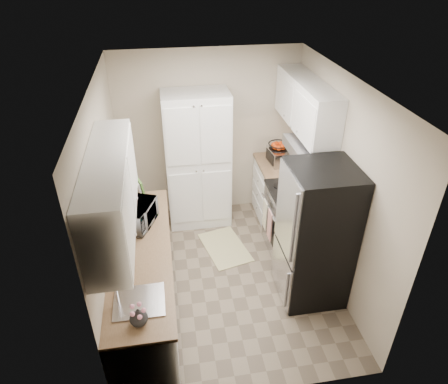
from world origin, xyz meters
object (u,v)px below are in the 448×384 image
object	(u,v)px
pantry_cabinet	(198,161)
toaster_oven	(280,156)
electric_range	(294,221)
refrigerator	(316,236)
microwave	(137,215)
wine_bottle	(127,196)

from	to	relation	value
pantry_cabinet	toaster_oven	distance (m)	1.18
electric_range	toaster_oven	world-z (taller)	toaster_oven
refrigerator	pantry_cabinet	bearing A→B (deg)	123.46
pantry_cabinet	microwave	world-z (taller)	pantry_cabinet
pantry_cabinet	refrigerator	distance (m)	2.07
electric_range	toaster_oven	distance (m)	0.99
pantry_cabinet	microwave	xyz separation A→B (m)	(-0.82, -1.29, 0.05)
electric_range	pantry_cabinet	bearing A→B (deg)	141.78
electric_range	refrigerator	bearing A→B (deg)	-92.48
refrigerator	toaster_oven	distance (m)	1.64
pantry_cabinet	electric_range	size ratio (longest dim) A/B	1.77
wine_bottle	toaster_oven	world-z (taller)	wine_bottle
electric_range	wine_bottle	size ratio (longest dim) A/B	4.08
pantry_cabinet	electric_range	xyz separation A→B (m)	(1.17, -0.93, -0.52)
pantry_cabinet	wine_bottle	distance (m)	1.28
electric_range	wine_bottle	bearing A→B (deg)	178.55
refrigerator	microwave	world-z (taller)	refrigerator
electric_range	wine_bottle	xyz separation A→B (m)	(-2.11, 0.05, 0.58)
microwave	wine_bottle	xyz separation A→B (m)	(-0.12, 0.42, 0.00)
microwave	wine_bottle	world-z (taller)	wine_bottle
microwave	electric_range	bearing A→B (deg)	-58.50
pantry_cabinet	microwave	bearing A→B (deg)	-122.46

